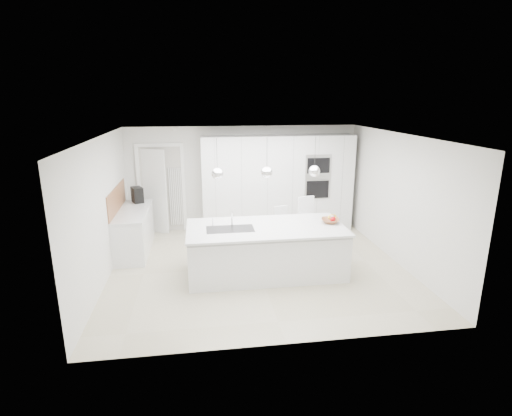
{
  "coord_description": "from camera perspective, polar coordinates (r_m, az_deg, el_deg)",
  "views": [
    {
      "loc": [
        -1.06,
        -7.0,
        3.16
      ],
      "look_at": [
        0.0,
        0.3,
        1.1
      ],
      "focal_mm": 28.0,
      "sensor_mm": 36.0,
      "label": 1
    }
  ],
  "objects": [
    {
      "name": "ceiling",
      "position": [
        7.11,
        0.35,
        10.28
      ],
      "size": [
        5.5,
        5.5,
        0.0
      ],
      "primitive_type": "plane",
      "rotation": [
        3.14,
        0.0,
        0.0
      ],
      "color": "white",
      "rests_on": "wall_back"
    },
    {
      "name": "fruit_bowl",
      "position": [
        7.53,
        10.56,
        -1.8
      ],
      "size": [
        0.41,
        0.41,
        0.08
      ],
      "primitive_type": "imported",
      "rotation": [
        0.0,
        0.0,
        -0.28
      ],
      "color": "#9B653F",
      "rests_on": "island_worktop"
    },
    {
      "name": "island_sink",
      "position": [
        7.11,
        -3.7,
        -3.63
      ],
      "size": [
        0.84,
        0.44,
        0.18
      ],
      "primitive_type": null,
      "color": "#3F3F42",
      "rests_on": "island_worktop"
    },
    {
      "name": "hallway_door",
      "position": [
        9.73,
        -14.79,
        2.28
      ],
      "size": [
        0.76,
        0.38,
        2.0
      ],
      "primitive_type": "cube",
      "rotation": [
        0.0,
        0.0,
        -0.44
      ],
      "color": "white",
      "rests_on": "floor"
    },
    {
      "name": "oven_stack",
      "position": [
        9.48,
        8.85,
        4.41
      ],
      "size": [
        0.62,
        0.04,
        1.05
      ],
      "primitive_type": null,
      "color": "#A5A5A8",
      "rests_on": "tall_cabinets"
    },
    {
      "name": "pendant_left",
      "position": [
        6.82,
        -5.54,
        4.9
      ],
      "size": [
        0.2,
        0.2,
        0.2
      ],
      "primitive_type": "sphere",
      "color": "white",
      "rests_on": "ceiling"
    },
    {
      "name": "bar_stool_left",
      "position": [
        8.23,
        3.67,
        -3.32
      ],
      "size": [
        0.46,
        0.54,
        0.99
      ],
      "primitive_type": null,
      "rotation": [
        0.0,
        0.0,
        0.34
      ],
      "color": "white",
      "rests_on": "floor"
    },
    {
      "name": "apple_b",
      "position": [
        7.53,
        10.98,
        -1.57
      ],
      "size": [
        0.09,
        0.09,
        0.09
      ],
      "primitive_type": "sphere",
      "color": "#B2070D",
      "rests_on": "fruit_bowl"
    },
    {
      "name": "espresso_machine",
      "position": [
        9.21,
        -16.6,
        1.82
      ],
      "size": [
        0.31,
        0.37,
        0.34
      ],
      "primitive_type": "cube",
      "rotation": [
        0.0,
        0.0,
        0.41
      ],
      "color": "black",
      "rests_on": "left_worktop"
    },
    {
      "name": "tall_cabinets",
      "position": [
        9.6,
        3.1,
        3.49
      ],
      "size": [
        3.6,
        0.6,
        2.3
      ],
      "primitive_type": "cube",
      "color": "white",
      "rests_on": "floor"
    },
    {
      "name": "wall_back",
      "position": [
        9.75,
        -1.86,
        4.29
      ],
      "size": [
        5.5,
        0.0,
        5.5
      ],
      "primitive_type": "plane",
      "rotation": [
        1.57,
        0.0,
        0.0
      ],
      "color": "silver",
      "rests_on": "ground"
    },
    {
      "name": "pendant_mid",
      "position": [
        6.91,
        1.54,
        5.1
      ],
      "size": [
        0.2,
        0.2,
        0.2
      ],
      "primitive_type": "sphere",
      "color": "white",
      "rests_on": "ceiling"
    },
    {
      "name": "pendant_right",
      "position": [
        7.11,
        8.34,
        5.23
      ],
      "size": [
        0.2,
        0.2,
        0.2
      ],
      "primitive_type": "sphere",
      "color": "white",
      "rests_on": "ceiling"
    },
    {
      "name": "radiator",
      "position": [
        9.75,
        -11.38,
        1.59
      ],
      "size": [
        0.32,
        0.04,
        1.4
      ],
      "primitive_type": null,
      "color": "white",
      "rests_on": "floor"
    },
    {
      "name": "island_tap",
      "position": [
        7.23,
        -3.47,
        -1.38
      ],
      "size": [
        0.02,
        0.02,
        0.3
      ],
      "primitive_type": "cylinder",
      "color": "white",
      "rests_on": "island_worktop"
    },
    {
      "name": "wall_left",
      "position": [
        7.45,
        -21.08,
        -0.32
      ],
      "size": [
        0.0,
        5.0,
        5.0
      ],
      "primitive_type": "plane",
      "rotation": [
        1.57,
        0.0,
        1.57
      ],
      "color": "silver",
      "rests_on": "ground"
    },
    {
      "name": "bar_stool_right",
      "position": [
        8.37,
        7.33,
        -2.49
      ],
      "size": [
        0.51,
        0.61,
        1.15
      ],
      "primitive_type": null,
      "rotation": [
        0.0,
        0.0,
        0.26
      ],
      "color": "white",
      "rests_on": "floor"
    },
    {
      "name": "doorway_frame",
      "position": [
        9.75,
        -13.31,
        2.52
      ],
      "size": [
        1.11,
        0.08,
        2.13
      ],
      "primitive_type": null,
      "color": "white",
      "rests_on": "floor"
    },
    {
      "name": "oak_backsplash",
      "position": [
        8.61,
        -19.27,
        1.21
      ],
      "size": [
        0.02,
        1.8,
        0.5
      ],
      "primitive_type": "cube",
      "color": "#9B653F",
      "rests_on": "wall_left"
    },
    {
      "name": "apple_a",
      "position": [
        7.51,
        10.85,
        -1.64
      ],
      "size": [
        0.08,
        0.08,
        0.08
      ],
      "primitive_type": "sphere",
      "color": "#B2070D",
      "rests_on": "fruit_bowl"
    },
    {
      "name": "island_base",
      "position": [
        7.32,
        1.46,
        -6.28
      ],
      "size": [
        2.8,
        1.2,
        0.86
      ],
      "primitive_type": "cube",
      "color": "white",
      "rests_on": "floor"
    },
    {
      "name": "island_worktop",
      "position": [
        7.22,
        1.42,
        -2.81
      ],
      "size": [
        2.84,
        1.4,
        0.04
      ],
      "primitive_type": "cube",
      "color": "silver",
      "rests_on": "island_base"
    },
    {
      "name": "banana_bunch",
      "position": [
        7.53,
        10.81,
        -1.27
      ],
      "size": [
        0.22,
        0.16,
        0.2
      ],
      "primitive_type": "torus",
      "rotation": [
        1.22,
        0.0,
        0.35
      ],
      "color": "yellow",
      "rests_on": "fruit_bowl"
    },
    {
      "name": "left_base_cabinets",
      "position": [
        8.75,
        -17.0,
        -3.28
      ],
      "size": [
        0.6,
        1.8,
        0.86
      ],
      "primitive_type": "cube",
      "color": "white",
      "rests_on": "floor"
    },
    {
      "name": "left_worktop",
      "position": [
        8.62,
        -17.23,
        -0.45
      ],
      "size": [
        0.62,
        1.82,
        0.04
      ],
      "primitive_type": "cube",
      "color": "silver",
      "rests_on": "left_base_cabinets"
    },
    {
      "name": "floor",
      "position": [
        7.75,
        0.32,
        -8.45
      ],
      "size": [
        5.5,
        5.5,
        0.0
      ],
      "primitive_type": "plane",
      "color": "#C1B79A",
      "rests_on": "ground"
    }
  ]
}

